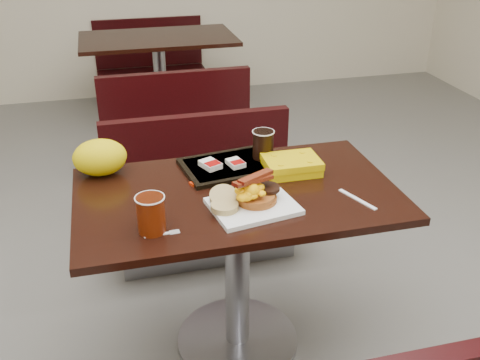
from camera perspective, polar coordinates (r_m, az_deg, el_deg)
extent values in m
cube|color=slate|center=(2.52, -0.26, -16.36)|extent=(6.00, 7.00, 0.01)
cube|color=white|center=(1.96, 1.37, -2.72)|extent=(0.33, 0.27, 0.02)
cylinder|color=#A14C1A|center=(1.97, 1.70, -1.76)|extent=(0.18, 0.18, 0.03)
cylinder|color=black|center=(1.98, 2.88, -0.84)|extent=(0.10, 0.10, 0.01)
ellipsoid|color=#FFC005|center=(1.91, 1.21, -1.21)|extent=(0.12, 0.11, 0.05)
cylinder|color=tan|center=(1.92, -1.61, -2.76)|extent=(0.10, 0.10, 0.02)
cylinder|color=tan|center=(1.95, -1.74, -1.70)|extent=(0.12, 0.12, 0.06)
cylinder|color=#852604|center=(1.82, -9.16, -3.52)|extent=(0.10, 0.10, 0.13)
cube|color=white|center=(2.06, 12.02, -1.96)|extent=(0.08, 0.17, 0.00)
cube|color=red|center=(2.13, -4.62, -0.31)|extent=(0.05, 0.05, 0.01)
cube|color=#8C0504|center=(2.13, -4.07, -0.30)|extent=(0.04, 0.03, 0.01)
cube|color=black|center=(2.24, -1.00, 1.48)|extent=(0.41, 0.32, 0.02)
cube|color=silver|center=(2.21, -3.08, 1.61)|extent=(0.09, 0.10, 0.02)
cube|color=silver|center=(2.22, -0.47, 1.76)|extent=(0.07, 0.09, 0.02)
cylinder|color=black|center=(2.27, 2.40, 3.68)|extent=(0.09, 0.09, 0.12)
cube|color=#CFAC03|center=(2.21, 5.33, 1.53)|extent=(0.22, 0.17, 0.06)
ellipsoid|color=yellow|center=(2.24, -14.25, 2.28)|extent=(0.24, 0.20, 0.15)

